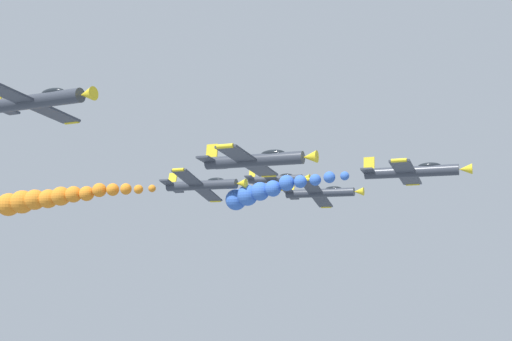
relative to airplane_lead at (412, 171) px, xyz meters
name	(u,v)px	position (x,y,z in m)	size (l,w,h in m)	color
airplane_lead	(412,171)	(0.00, 0.00, 0.00)	(9.51, 10.35, 2.71)	#333842
smoke_trail_lead	(262,192)	(-0.62, -16.45, -1.41)	(3.01, 14.74, 3.79)	blue
airplane_left_inner	(321,193)	(-12.17, -13.03, -0.70)	(9.20, 10.35, 3.44)	#333842
airplane_right_inner	(255,160)	(12.72, -11.42, 0.08)	(9.51, 10.35, 2.71)	#333842
airplane_left_outer	(203,185)	(0.20, -23.51, -0.42)	(9.22, 10.35, 3.42)	#333842
smoke_trail_left_outer	(45,199)	(1.97, -45.68, -1.50)	(4.84, 22.27, 4.01)	orange
airplane_right_outer	(276,179)	(-24.27, -23.92, 2.82)	(9.32, 10.35, 3.24)	#333842
airplane_trailing	(36,101)	(24.68, -24.40, 3.79)	(9.54, 10.35, 2.59)	#333842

